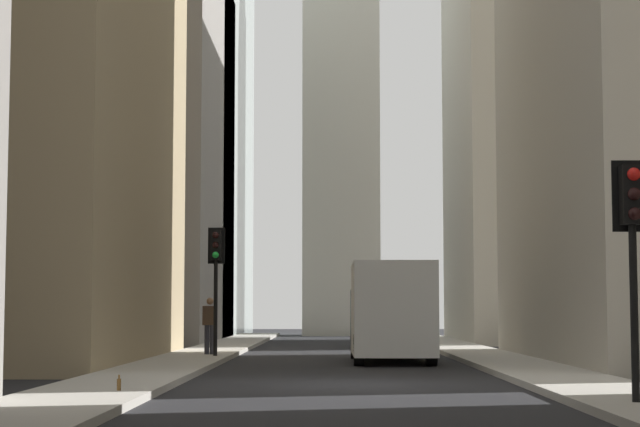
# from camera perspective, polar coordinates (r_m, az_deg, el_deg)

# --- Properties ---
(ground_plane) EXTENTS (135.00, 135.00, 0.00)m
(ground_plane) POSITION_cam_1_polar(r_m,az_deg,el_deg) (23.64, 1.40, -8.50)
(ground_plane) COLOR black
(sidewalk_right) EXTENTS (90.00, 2.20, 0.14)m
(sidewalk_right) POSITION_cam_1_polar(r_m,az_deg,el_deg) (23.99, -9.53, -8.21)
(sidewalk_right) COLOR #A8A399
(sidewalk_right) RESTS_ON ground_plane
(sidewalk_left) EXTENTS (90.00, 2.20, 0.14)m
(sidewalk_left) POSITION_cam_1_polar(r_m,az_deg,el_deg) (24.12, 12.26, -8.15)
(sidewalk_left) COLOR #A8A399
(sidewalk_left) RESTS_ON ground_plane
(building_left_far) EXTENTS (12.72, 10.50, 21.49)m
(building_left_far) POSITION_cam_1_polar(r_m,az_deg,el_deg) (55.83, 11.87, 4.81)
(building_left_far) COLOR beige
(building_left_far) RESTS_ON ground_plane
(building_right_far) EXTENTS (16.03, 10.00, 18.32)m
(building_right_far) POSITION_cam_1_polar(r_m,az_deg,el_deg) (55.42, -10.15, 3.18)
(building_right_far) COLOR gray
(building_right_far) RESTS_ON ground_plane
(church_spire) EXTENTS (5.00, 5.00, 32.47)m
(church_spire) POSITION_cam_1_polar(r_m,az_deg,el_deg) (70.22, 1.04, 7.86)
(church_spire) COLOR #B7B2A5
(church_spire) RESTS_ON ground_plane
(delivery_truck) EXTENTS (6.46, 2.25, 2.84)m
(delivery_truck) POSITION_cam_1_polar(r_m,az_deg,el_deg) (33.67, 3.53, -4.91)
(delivery_truck) COLOR silver
(delivery_truck) RESTS_ON ground_plane
(hatchback_grey) EXTENTS (4.30, 1.78, 1.42)m
(hatchback_grey) POSITION_cam_1_polar(r_m,az_deg,el_deg) (47.09, 2.68, -5.85)
(hatchback_grey) COLOR slate
(hatchback_grey) RESTS_ON ground_plane
(traffic_light_foreground) EXTENTS (0.43, 0.52, 3.67)m
(traffic_light_foreground) POSITION_cam_1_polar(r_m,az_deg,el_deg) (17.97, 15.28, -0.46)
(traffic_light_foreground) COLOR black
(traffic_light_foreground) RESTS_ON sidewalk_left
(traffic_light_midblock) EXTENTS (0.43, 0.52, 3.87)m
(traffic_light_midblock) POSITION_cam_1_polar(r_m,az_deg,el_deg) (34.74, -5.20, -2.38)
(traffic_light_midblock) COLOR black
(traffic_light_midblock) RESTS_ON sidewalk_right
(pedestrian) EXTENTS (0.26, 0.44, 1.76)m
(pedestrian) POSITION_cam_1_polar(r_m,az_deg,el_deg) (35.99, -5.51, -5.46)
(pedestrian) COLOR #33333D
(pedestrian) RESTS_ON sidewalk_right
(discarded_bottle) EXTENTS (0.07, 0.07, 0.27)m
(discarded_bottle) POSITION_cam_1_polar(r_m,az_deg,el_deg) (20.08, -9.98, -8.37)
(discarded_bottle) COLOR brown
(discarded_bottle) RESTS_ON sidewalk_right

